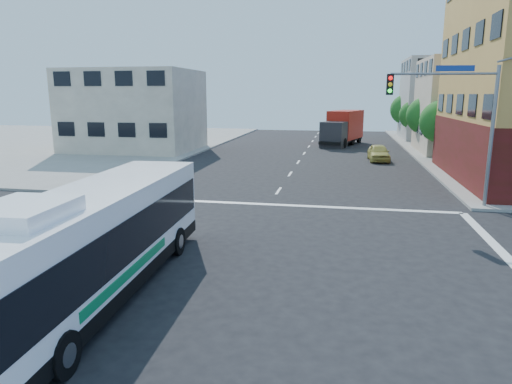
# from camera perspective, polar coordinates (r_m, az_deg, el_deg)

# --- Properties ---
(ground) EXTENTS (120.00, 120.00, 0.00)m
(ground) POSITION_cam_1_polar(r_m,az_deg,el_deg) (14.93, -4.24, -10.08)
(ground) COLOR black
(ground) RESTS_ON ground
(sidewalk_nw) EXTENTS (50.00, 50.00, 0.15)m
(sidewalk_nw) POSITION_cam_1_polar(r_m,az_deg,el_deg) (62.14, -27.88, 5.59)
(sidewalk_nw) COLOR gray
(sidewalk_nw) RESTS_ON ground
(building_east_near) EXTENTS (12.06, 10.06, 9.00)m
(building_east_near) POSITION_cam_1_polar(r_m,az_deg,el_deg) (49.18, 26.91, 9.52)
(building_east_near) COLOR #C8B399
(building_east_near) RESTS_ON ground
(building_east_far) EXTENTS (12.06, 10.06, 10.00)m
(building_east_far) POSITION_cam_1_polar(r_m,az_deg,el_deg) (62.76, 23.47, 10.56)
(building_east_far) COLOR #A3A29D
(building_east_far) RESTS_ON ground
(building_west) EXTENTS (12.06, 10.06, 8.00)m
(building_west) POSITION_cam_1_polar(r_m,az_deg,el_deg) (48.03, -14.94, 9.77)
(building_west) COLOR beige
(building_west) RESTS_ON ground
(signal_mast_ne) EXTENTS (7.91, 1.13, 8.07)m
(signal_mast_ne) POSITION_cam_1_polar(r_m,az_deg,el_deg) (24.58, 23.90, 9.58)
(signal_mast_ne) COLOR slate
(signal_mast_ne) RESTS_ON ground
(street_tree_a) EXTENTS (3.60, 3.60, 5.53)m
(street_tree_a) POSITION_cam_1_polar(r_m,az_deg,el_deg) (42.13, 22.32, 8.44)
(street_tree_a) COLOR #362413
(street_tree_a) RESTS_ON ground
(street_tree_b) EXTENTS (3.80, 3.80, 5.79)m
(street_tree_b) POSITION_cam_1_polar(r_m,az_deg,el_deg) (49.99, 20.55, 9.20)
(street_tree_b) COLOR #362413
(street_tree_b) RESTS_ON ground
(street_tree_c) EXTENTS (3.40, 3.40, 5.29)m
(street_tree_c) POSITION_cam_1_polar(r_m,az_deg,el_deg) (57.90, 19.23, 9.30)
(street_tree_c) COLOR #362413
(street_tree_c) RESTS_ON ground
(street_tree_d) EXTENTS (4.00, 4.00, 6.03)m
(street_tree_d) POSITION_cam_1_polar(r_m,az_deg,el_deg) (65.81, 18.27, 9.99)
(street_tree_d) COLOR #362413
(street_tree_d) RESTS_ON ground
(transit_bus) EXTENTS (2.93, 11.56, 3.40)m
(transit_bus) POSITION_cam_1_polar(r_m,az_deg,el_deg) (13.46, -19.56, -5.76)
(transit_bus) COLOR black
(transit_bus) RESTS_ON ground
(box_truck) EXTENTS (4.88, 8.85, 3.83)m
(box_truck) POSITION_cam_1_polar(r_m,az_deg,el_deg) (52.81, 10.77, 7.80)
(box_truck) COLOR #242428
(box_truck) RESTS_ON ground
(parked_car) EXTENTS (1.84, 4.23, 1.42)m
(parked_car) POSITION_cam_1_polar(r_m,az_deg,el_deg) (40.84, 15.07, 4.78)
(parked_car) COLOR #BFB452
(parked_car) RESTS_ON ground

